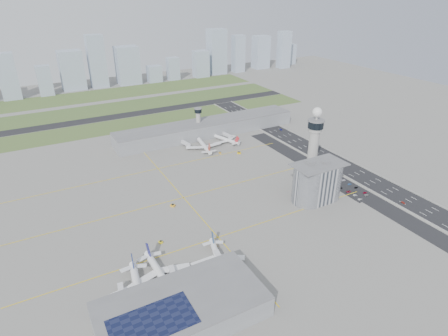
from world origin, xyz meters
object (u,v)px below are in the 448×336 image
airplane_near_a (138,287)px  car_lot_7 (365,193)px  car_lot_3 (341,188)px  car_lot_11 (338,177)px  control_tower (314,141)px  car_lot_8 (356,187)px  jet_bridge_far_1 (223,135)px  car_lot_10 (343,180)px  car_hw_0 (403,202)px  tug_5 (239,153)px  secondary_tower (198,119)px  airplane_near_c (218,257)px  airplane_far_b (225,137)px  car_lot_9 (350,184)px  tug_3 (173,205)px  car_lot_4 (336,184)px  tug_4 (220,153)px  car_hw_1 (323,156)px  tug_0 (161,242)px  car_hw_2 (281,130)px  airplane_near_b (160,271)px  jet_bridge_far_0 (182,143)px  jet_bridge_near_2 (223,268)px  car_lot_0 (360,199)px  tug_2 (214,245)px  car_lot_2 (349,191)px  tug_1 (157,272)px  car_lot_5 (328,181)px  car_lot_6 (366,195)px  jet_bridge_near_1 (176,285)px  airplane_far_a (203,142)px  car_lot_1 (355,195)px  jet_bridge_near_0 (123,305)px

airplane_near_a → car_lot_7: airplane_near_a is taller
car_lot_3 → car_lot_11: 19.52m
control_tower → car_lot_8: control_tower is taller
jet_bridge_far_1 → car_lot_10: size_ratio=3.08×
car_lot_7 → car_hw_0: bearing=-144.2°
tug_5 → car_lot_11: bearing=-120.3°
secondary_tower → airplane_near_c: bearing=-112.0°
airplane_far_b → car_lot_9: airplane_far_b is taller
tug_3 → car_lot_10: size_ratio=0.77×
car_lot_4 → tug_4: bearing=33.9°
secondary_tower → car_hw_0: 225.16m
car_lot_11 → car_hw_1: (19.93, 42.69, 0.02)m
tug_0 → car_hw_0: 189.40m
car_hw_2 → airplane_far_b: bearing=-171.5°
airplane_near_b → jet_bridge_far_0: (89.91, 181.91, -3.34)m
airplane_near_c → jet_bridge_near_2: size_ratio=2.86×
tug_4 → car_lot_0: (54.71, -134.31, -0.13)m
tug_2 → car_lot_11: 144.56m
car_lot_2 → car_lot_4: size_ratio=1.14×
airplane_near_c → car_hw_2: size_ratio=9.01×
airplane_near_a → car_hw_0: (211.20, -4.51, -5.77)m
tug_2 → car_lot_7: tug_2 is taller
car_lot_3 → tug_0: bearing=88.3°
car_lot_7 → car_hw_2: size_ratio=0.87×
tug_1 → car_lot_5: bearing=2.2°
tug_5 → car_lot_8: tug_5 is taller
car_hw_2 → tug_1: bearing=-134.3°
car_lot_5 → car_lot_10: size_ratio=0.88×
car_lot_6 → car_lot_10: (1.95, 27.90, 0.06)m
airplane_near_a → car_lot_4: airplane_near_a is taller
jet_bridge_near_1 → airplane_near_b: bearing=33.9°
jet_bridge_far_1 → tug_4: size_ratio=5.15×
tug_1 → car_hw_2: size_ratio=0.64×
airplane_near_c → airplane_far_a: 182.42m
car_lot_2 → airplane_near_a: bearing=101.6°
car_lot_5 → car_lot_1: bearing=-167.1°
airplane_far_a → tug_0: bearing=152.8°
tug_0 → tug_4: 151.79m
jet_bridge_near_1 → car_lot_5: 174.17m
tug_0 → car_lot_8: tug_0 is taller
jet_bridge_near_1 → tug_0: bearing=1.3°
control_tower → car_lot_4: (10.66, -20.74, -34.40)m
jet_bridge_near_0 → car_lot_3: (194.82, 41.46, -2.29)m
jet_bridge_far_0 → car_hw_1: jet_bridge_far_0 is taller
secondary_tower → airplane_near_a: size_ratio=0.70×
car_lot_10 → car_hw_0: size_ratio=1.30×
airplane_far_b → jet_bridge_far_1: airplane_far_b is taller
jet_bridge_far_0 → car_hw_2: bearing=73.8°
airplane_near_c → car_hw_0: airplane_near_c is taller
jet_bridge_near_2 → car_lot_9: 152.75m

